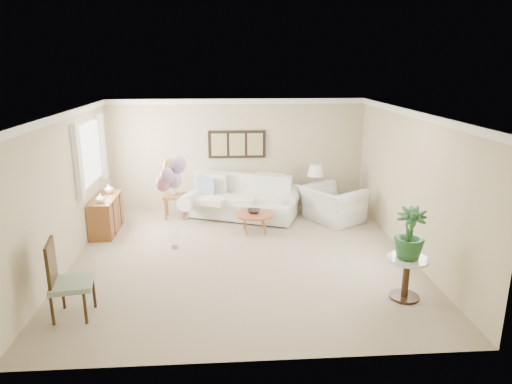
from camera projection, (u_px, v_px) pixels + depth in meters
ground_plane at (243, 257)px, 8.24m from camera, size 6.00×6.00×0.00m
room_shell at (236, 168)px, 7.88m from camera, size 6.04×6.04×2.60m
wall_art_triptych at (237, 144)px, 10.67m from camera, size 1.35×0.06×0.65m
sofa at (243, 201)px, 10.33m from camera, size 2.88×1.73×0.95m
end_table_left at (175, 198)px, 10.25m from camera, size 0.49×0.45×0.54m
end_table_right at (315, 195)px, 10.48m from camera, size 0.49×0.45×0.54m
lamp_left at (174, 176)px, 10.11m from camera, size 0.33×0.33×0.57m
lamp_right at (315, 171)px, 10.32m from camera, size 0.36×0.36×0.63m
coffee_table at (254, 214)px, 9.39m from camera, size 0.82×0.82×0.41m
decor_bowl at (254, 211)px, 9.37m from camera, size 0.30×0.30×0.07m
armchair at (333, 204)px, 10.04m from camera, size 1.51×1.56×0.77m
side_table at (407, 268)px, 6.68m from camera, size 0.60×0.60×0.65m
potted_plant at (410, 233)px, 6.52m from camera, size 0.56×0.56×0.77m
accent_chair at (65, 278)px, 6.17m from camera, size 0.63×0.63×1.11m
credenza at (106, 215)px, 9.39m from camera, size 0.46×1.20×0.74m
vase_white at (100, 198)px, 8.91m from camera, size 0.22×0.22×0.19m
vase_sage at (109, 189)px, 9.57m from camera, size 0.25×0.25×0.20m
balloon_cluster at (172, 173)px, 8.23m from camera, size 0.54×0.47×1.76m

